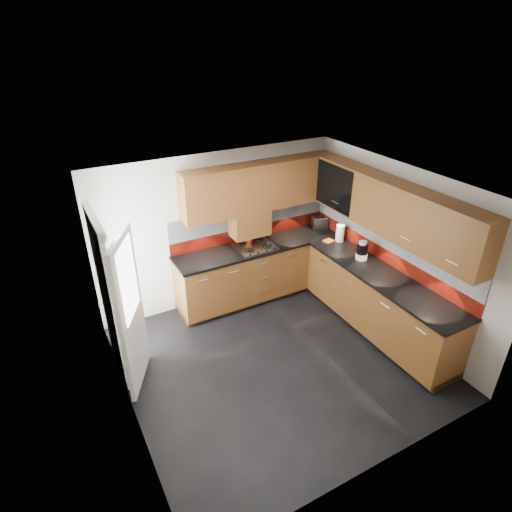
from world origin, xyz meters
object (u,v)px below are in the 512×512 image
food_processor (362,251)px  utensil_pot (248,236)px  toaster (320,223)px  gas_hob (255,246)px

food_processor → utensil_pot: bearing=133.0°
utensil_pot → food_processor: utensil_pot is taller
toaster → food_processor: food_processor is taller
toaster → food_processor: bearing=-95.5°
utensil_pot → toaster: size_ratio=1.56×
toaster → food_processor: 1.20m
gas_hob → utensil_pot: utensil_pot is taller
gas_hob → food_processor: size_ratio=2.10×
utensil_pot → toaster: 1.32m
gas_hob → toaster: (1.30, 0.11, 0.07)m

